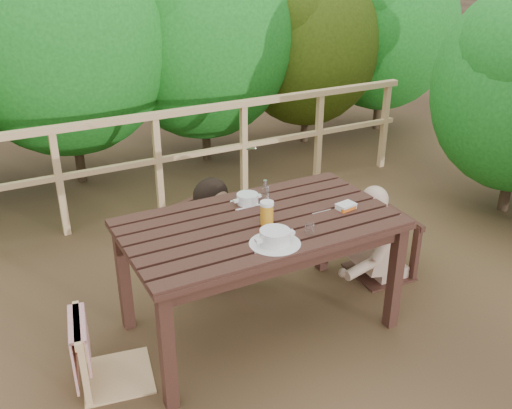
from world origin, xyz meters
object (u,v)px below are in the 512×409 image
chair_far (198,215)px  soup_near (275,238)px  bottle (265,196)px  butter_tub (346,207)px  chair_right (384,223)px  woman (197,198)px  diner_right (389,200)px  beer_glass (267,214)px  tumbler (310,230)px  soup_far (247,200)px  table (260,276)px  chair_left (110,319)px  bread_roll (276,236)px

chair_far → soup_near: (0.01, -1.15, 0.35)m
bottle → butter_tub: (0.47, -0.24, -0.09)m
chair_right → woman: 1.45m
diner_right → beer_glass: (-1.18, -0.21, 0.25)m
chair_far → tumbler: chair_far is taller
soup_far → bottle: size_ratio=1.10×
chair_far → soup_far: chair_far is taller
woman → diner_right: size_ratio=1.01×
soup_far → diner_right: bearing=-5.8°
chair_far → soup_near: chair_far is taller
table → chair_left: (-1.00, -0.05, 0.03)m
tumbler → woman: bearing=102.5°
chair_left → soup_far: bearing=-63.5°
beer_glass → bottle: 0.21m
soup_far → tumbler: size_ratio=3.31×
soup_near → beer_glass: (0.08, 0.25, 0.03)m
table → butter_tub: size_ratio=13.79×
soup_far → chair_left: bearing=-163.6°
diner_right → tumbler: 1.13m
chair_right → soup_near: 1.37m
table → bread_roll: bearing=-97.3°
woman → butter_tub: woman is taller
bottle → beer_glass: bearing=-115.5°
woman → beer_glass: (0.10, -0.93, 0.24)m
butter_tub → tumbler: bearing=-165.2°
chair_far → butter_tub: chair_far is taller
chair_far → soup_near: bearing=-109.2°
table → bottle: size_ratio=7.70×
chair_far → bottle: size_ratio=4.47×
diner_right → butter_tub: diner_right is taller
bread_roll → beer_glass: size_ratio=0.83×
chair_far → bread_roll: bearing=-107.6°
butter_tub → chair_far: bearing=114.9°
chair_right → tumbler: bearing=-61.7°
bread_roll → table: bearing=82.7°
diner_right → soup_far: diner_right is taller
woman → soup_far: size_ratio=5.17×
chair_left → diner_right: (2.20, 0.19, 0.20)m
bottle → soup_near: bearing=-111.6°
table → tumbler: size_ratio=23.15×
table → beer_glass: 0.48m
soup_far → beer_glass: bearing=-95.7°
butter_tub → beer_glass: bearing=164.6°
tumbler → chair_right: bearing=24.4°
chair_left → chair_far: size_ratio=0.86×
soup_near → butter_tub: soup_near is taller
soup_near → table: bearing=78.0°
table → bread_roll: (-0.03, -0.27, 0.44)m
diner_right → tumbler: (-1.01, -0.45, 0.20)m
chair_left → bottle: size_ratio=3.83×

